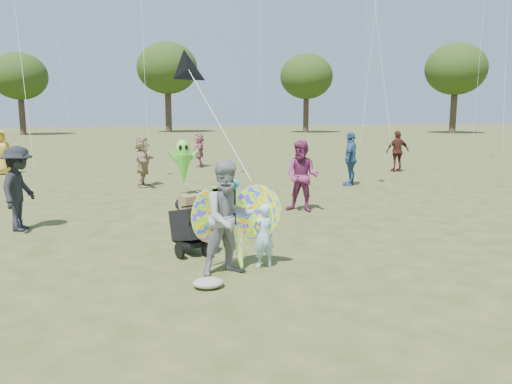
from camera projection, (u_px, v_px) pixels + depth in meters
ground at (290, 272)px, 8.18m from camera, size 160.00×160.00×0.00m
child_girl at (264, 236)px, 8.35m from camera, size 0.44×0.34×1.08m
adult_man at (229, 218)px, 7.95m from camera, size 1.05×0.91×1.85m
grey_bag at (208, 283)px, 7.44m from camera, size 0.47×0.38×0.15m
crowd_b at (19, 189)px, 10.89m from camera, size 0.93×1.32×1.86m
crowd_c at (351, 159)px, 17.53m from camera, size 1.03×1.16×1.89m
crowd_d at (143, 161)px, 17.26m from camera, size 0.82×1.70×1.76m
crowd_e at (302, 176)px, 12.96m from camera, size 1.14×1.10×1.86m
crowd_g at (1, 152)px, 20.59m from camera, size 1.01×0.77×1.85m
crowd_h at (398, 151)px, 21.52m from camera, size 1.06×0.50×1.77m
crowd_j at (199, 150)px, 23.41m from camera, size 0.69×1.52×1.58m
jogging_stroller at (190, 220)px, 9.24m from camera, size 0.76×1.14×1.09m
butterfly_kite at (236, 224)px, 8.28m from camera, size 1.74×0.75×1.70m
delta_kite_rig at (189, 70)px, 9.69m from camera, size 1.18×2.56×2.34m
alien_kite at (183, 164)px, 15.54m from camera, size 1.12×0.69×1.74m
tree_line at (191, 69)px, 51.05m from camera, size 91.78×33.60×10.79m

